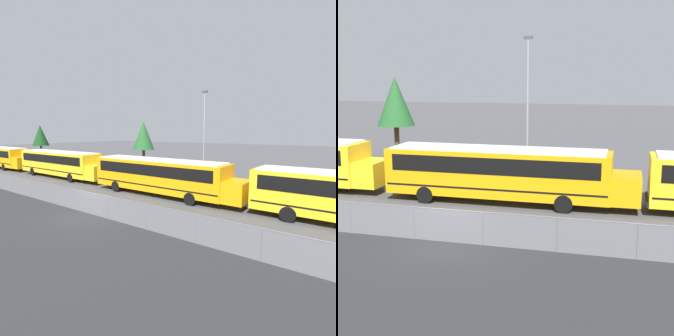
% 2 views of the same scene
% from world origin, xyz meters
% --- Properties ---
extents(ground_plane, '(200.00, 200.00, 0.00)m').
position_xyz_m(ground_plane, '(0.00, 0.00, 0.00)').
color(ground_plane, '#4C4C4F').
extents(road_strip, '(147.44, 12.00, 0.01)m').
position_xyz_m(road_strip, '(0.00, -6.00, 0.00)').
color(road_strip, '#2B2B2D').
rests_on(road_strip, ground_plane).
extents(fence, '(113.51, 0.07, 1.44)m').
position_xyz_m(fence, '(-0.00, -0.00, 0.74)').
color(fence, '#9EA0A5').
rests_on(fence, ground_plane).
extents(school_bus_3, '(13.87, 2.58, 3.04)m').
position_xyz_m(school_bus_3, '(0.61, 6.63, 1.81)').
color(school_bus_3, orange).
rests_on(school_bus_3, ground_plane).
extents(light_pole, '(0.60, 0.24, 9.59)m').
position_xyz_m(light_pole, '(0.19, 14.98, 5.19)').
color(light_pole, gray).
rests_on(light_pole, ground_plane).
extents(tree_0, '(3.26, 3.26, 6.82)m').
position_xyz_m(tree_0, '(-12.71, 19.99, 4.66)').
color(tree_0, '#51381E').
rests_on(tree_0, ground_plane).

